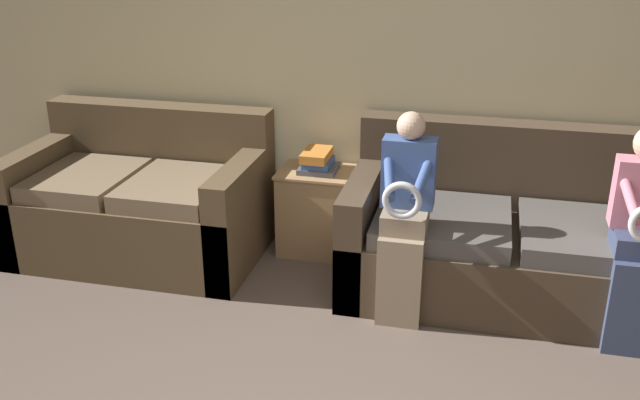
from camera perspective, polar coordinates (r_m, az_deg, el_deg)
The scene contains 6 objects.
wall_back at distance 4.61m, azimuth 7.18°, elevation 11.10°, with size 6.89×0.06×2.55m.
couch_main at distance 4.39m, azimuth 15.13°, elevation -3.14°, with size 1.95×0.99×0.95m.
couch_side at distance 4.87m, azimuth -13.97°, elevation -0.31°, with size 1.58×0.96×0.93m.
child_left_seated at distance 3.89m, azimuth 6.83°, elevation -0.87°, with size 0.29×0.37×1.16m.
side_shelf at distance 4.75m, azimuth -0.15°, elevation -0.79°, with size 0.51×0.40×0.57m.
book_stack at distance 4.63m, azimuth -0.18°, elevation 3.11°, with size 0.24×0.27×0.14m.
Camera 1 is at (0.50, -1.86, 2.14)m, focal length 40.00 mm.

